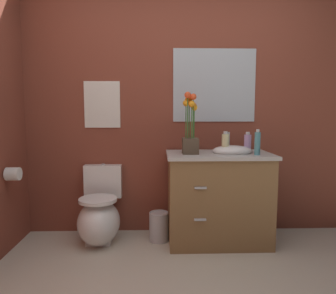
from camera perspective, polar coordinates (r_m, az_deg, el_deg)
name	(u,v)px	position (r m, az deg, el deg)	size (l,w,h in m)	color
wall_back	(203,106)	(3.19, 6.27, 7.25)	(4.75, 0.05, 2.50)	brown
toilet	(100,216)	(3.06, -12.11, -11.97)	(0.38, 0.59, 0.69)	white
vanity_cabinet	(218,196)	(2.99, 9.00, -8.73)	(0.94, 0.56, 1.01)	brown
flower_vase	(190,131)	(2.81, 4.02, 2.94)	(0.14, 0.14, 0.54)	#4C3D2D
soap_bottle	(257,143)	(2.84, 15.69, 0.67)	(0.05, 0.05, 0.22)	teal
lotion_bottle	(248,143)	(3.00, 14.04, 0.69)	(0.07, 0.07, 0.19)	#B28CBF
hand_wash_bottle	(225,143)	(2.89, 10.21, 0.65)	(0.07, 0.07, 0.20)	beige
trash_bin	(159,226)	(3.05, -1.64, -13.98)	(0.18, 0.18, 0.27)	#B7B7BC
wall_poster	(102,105)	(3.17, -11.68, 7.44)	(0.34, 0.01, 0.45)	silver
wall_mirror	(214,85)	(3.18, 8.27, 10.83)	(0.80, 0.01, 0.70)	#B2BCC6
toilet_paper_roll	(13,174)	(2.97, -25.95, -4.34)	(0.11, 0.11, 0.11)	white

